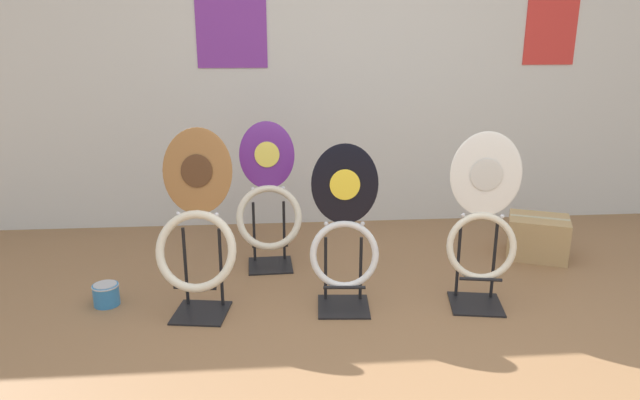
{
  "coord_description": "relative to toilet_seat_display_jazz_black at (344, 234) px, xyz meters",
  "views": [
    {
      "loc": [
        -0.52,
        -1.96,
        1.47
      ],
      "look_at": [
        -0.27,
        1.11,
        0.55
      ],
      "focal_mm": 32.0,
      "sensor_mm": 36.0,
      "label": 1
    }
  ],
  "objects": [
    {
      "name": "wall_back",
      "position": [
        0.16,
        1.5,
        0.87
      ],
      "size": [
        8.0,
        0.07,
        2.6
      ],
      "color": "silver",
      "rests_on": "ground_plane"
    },
    {
      "name": "toilet_seat_display_jazz_black",
      "position": [
        0.0,
        0.0,
        0.0
      ],
      "size": [
        0.38,
        0.3,
        0.91
      ],
      "color": "black",
      "rests_on": "ground_plane"
    },
    {
      "name": "toilet_seat_display_white_plain",
      "position": [
        0.74,
        -0.03,
        0.03
      ],
      "size": [
        0.39,
        0.33,
        0.97
      ],
      "color": "black",
      "rests_on": "ground_plane"
    },
    {
      "name": "toilet_seat_display_woodgrain",
      "position": [
        -0.77,
        0.01,
        0.02
      ],
      "size": [
        0.45,
        0.33,
        0.99
      ],
      "color": "black",
      "rests_on": "ground_plane"
    },
    {
      "name": "toilet_seat_display_purple_note",
      "position": [
        -0.4,
        0.64,
        0.01
      ],
      "size": [
        0.42,
        0.35,
        0.92
      ],
      "color": "black",
      "rests_on": "ground_plane"
    },
    {
      "name": "paint_can",
      "position": [
        -1.31,
        0.14,
        -0.36
      ],
      "size": [
        0.15,
        0.15,
        0.12
      ],
      "color": "teal",
      "rests_on": "ground_plane"
    },
    {
      "name": "storage_box",
      "position": [
        1.39,
        0.64,
        -0.29
      ],
      "size": [
        0.47,
        0.43,
        0.28
      ],
      "color": "tan",
      "rests_on": "ground_plane"
    }
  ]
}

